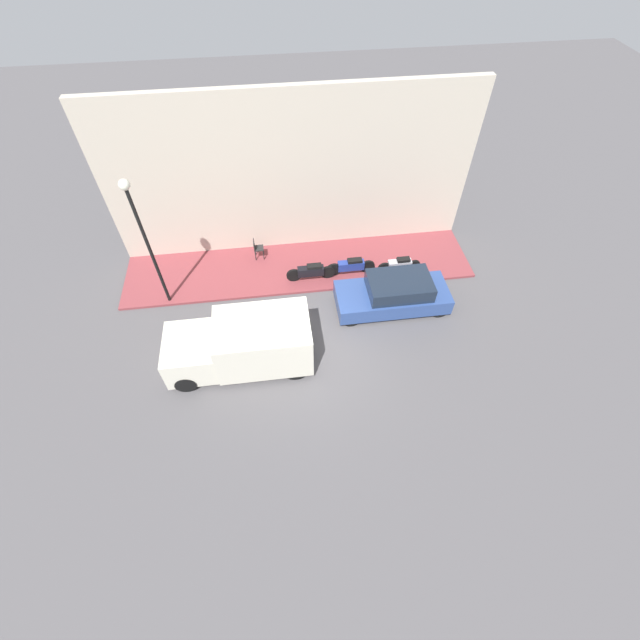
{
  "coord_description": "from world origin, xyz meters",
  "views": [
    {
      "loc": [
        -8.92,
        0.88,
        12.58
      ],
      "look_at": [
        1.07,
        -0.44,
        0.6
      ],
      "focal_mm": 24.0,
      "sensor_mm": 36.0,
      "label": 1
    }
  ],
  "objects": [
    {
      "name": "ground_plane",
      "position": [
        0.0,
        0.0,
        0.0
      ],
      "size": [
        60.0,
        60.0,
        0.0
      ],
      "primitive_type": "plane",
      "color": "#514F51"
    },
    {
      "name": "sidewalk",
      "position": [
        4.59,
        0.0,
        0.05
      ],
      "size": [
        3.05,
        14.51,
        0.11
      ],
      "color": "brown",
      "rests_on": "ground_plane"
    },
    {
      "name": "building_facade",
      "position": [
        6.27,
        0.0,
        3.38
      ],
      "size": [
        0.3,
        14.51,
        6.75
      ],
      "color": "beige",
      "rests_on": "ground_plane"
    },
    {
      "name": "parked_car",
      "position": [
        1.96,
        -3.42,
        0.65
      ],
      "size": [
        1.77,
        4.33,
        1.38
      ],
      "color": "#2D4784",
      "rests_on": "ground_plane"
    },
    {
      "name": "delivery_van",
      "position": [
        0.02,
        2.38,
        0.99
      ],
      "size": [
        2.07,
        4.88,
        1.95
      ],
      "color": "silver",
      "rests_on": "ground_plane"
    },
    {
      "name": "motorcycle_blue",
      "position": [
        3.87,
        -2.11,
        0.52
      ],
      "size": [
        0.3,
        2.03,
        0.75
      ],
      "color": "navy",
      "rests_on": "sidewalk"
    },
    {
      "name": "scooter_silver",
      "position": [
        3.71,
        -4.13,
        0.49
      ],
      "size": [
        0.3,
        1.81,
        0.71
      ],
      "color": "#B7B7BF",
      "rests_on": "sidewalk"
    },
    {
      "name": "motorcycle_black",
      "position": [
        3.75,
        -0.42,
        0.52
      ],
      "size": [
        0.3,
        2.0,
        0.76
      ],
      "color": "black",
      "rests_on": "sidewalk"
    },
    {
      "name": "streetlamp",
      "position": [
        3.31,
        5.3,
        3.66
      ],
      "size": [
        0.36,
        0.36,
        5.34
      ],
      "color": "black",
      "rests_on": "sidewalk"
    },
    {
      "name": "cafe_chair",
      "position": [
        5.39,
        1.7,
        0.64
      ],
      "size": [
        0.4,
        0.4,
        0.9
      ],
      "color": "#262626",
      "rests_on": "sidewalk"
    }
  ]
}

